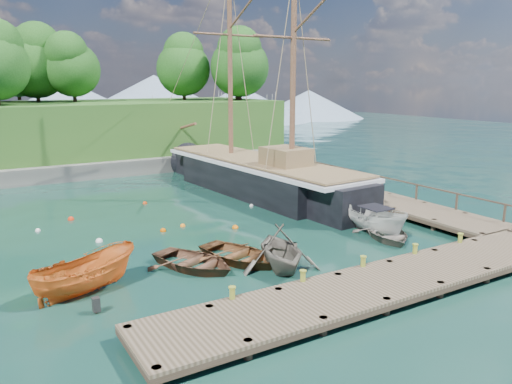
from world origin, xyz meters
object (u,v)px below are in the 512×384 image
rowboat_2 (240,262)px  motorboat_orange (87,293)px  rowboat_3 (386,238)px  rowboat_0 (194,268)px  cabin_boat_white (374,233)px  schooner (259,179)px  rowboat_1 (280,269)px

rowboat_2 → motorboat_orange: (-6.69, 0.04, 0.00)m
rowboat_2 → rowboat_3: 8.20m
rowboat_0 → motorboat_orange: bearing=159.5°
rowboat_2 → cabin_boat_white: 8.25m
schooner → cabin_boat_white: bearing=-92.6°
rowboat_1 → rowboat_3: bearing=23.5°
rowboat_2 → schooner: (7.95, 11.50, 1.07)m
cabin_boat_white → schooner: (-0.30, 11.44, 1.07)m
rowboat_2 → cabin_boat_white: (8.25, 0.06, 0.00)m
cabin_boat_white → rowboat_1: bearing=-167.1°
rowboat_3 → motorboat_orange: size_ratio=0.88×
rowboat_0 → motorboat_orange: motorboat_orange is taller
schooner → rowboat_1: bearing=-121.6°
rowboat_2 → rowboat_3: size_ratio=1.09×
rowboat_2 → schooner: bearing=36.7°
rowboat_0 → schooner: size_ratio=0.15×
rowboat_1 → motorboat_orange: rowboat_1 is taller
rowboat_0 → cabin_boat_white: 10.37m
rowboat_3 → cabin_boat_white: bearing=104.4°
rowboat_0 → cabin_boat_white: size_ratio=0.95×
rowboat_1 → cabin_boat_white: 7.39m
rowboat_1 → cabin_boat_white: size_ratio=0.92×
rowboat_0 → cabin_boat_white: bearing=-24.9°
motorboat_orange → schooner: 18.62m
rowboat_0 → rowboat_2: size_ratio=0.97×
rowboat_0 → rowboat_1: bearing=-55.4°
motorboat_orange → rowboat_2: bearing=-108.3°
rowboat_2 → motorboat_orange: size_ratio=0.97×
motorboat_orange → schooner: schooner is taller
rowboat_0 → rowboat_1: size_ratio=1.03×
schooner → motorboat_orange: bearing=-146.0°
rowboat_0 → cabin_boat_white: (10.36, -0.23, 0.00)m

